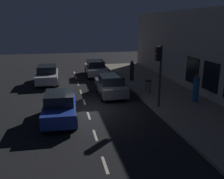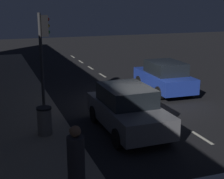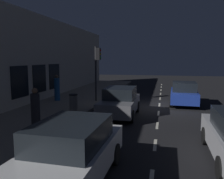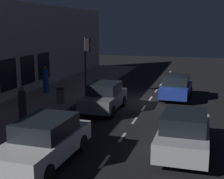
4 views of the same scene
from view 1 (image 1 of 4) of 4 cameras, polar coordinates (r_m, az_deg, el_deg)
The scene contains 12 objects.
ground_plane at distance 15.21m, azimuth -5.99°, elevation -4.83°, with size 60.00×60.00×0.00m, color black.
sidewalk at distance 16.96m, azimuth 15.50°, elevation -2.89°, with size 4.50×32.00×0.15m.
building_facade at distance 17.64m, azimuth 23.65°, elevation 7.33°, with size 0.65×32.00×6.31m.
lane_centre_line at distance 14.28m, azimuth -5.54°, elevation -6.18°, with size 0.12×27.20×0.01m.
traffic_light at distance 14.86m, azimuth 11.06°, elevation 5.91°, with size 0.47×0.32×3.86m.
parked_car_0 at distance 13.59m, azimuth -12.27°, elevation -4.09°, with size 1.95×3.89×1.58m.
parked_car_1 at distance 17.85m, azimuth -0.35°, elevation 0.99°, with size 1.90×3.97×1.58m.
parked_car_2 at distance 24.85m, azimuth -3.97°, elevation 5.10°, with size 2.03×4.49×1.58m.
parked_car_3 at distance 22.41m, azimuth -15.06°, elevation 3.46°, with size 1.97×4.34×1.58m.
pedestrian_0 at distance 22.21m, azimuth 4.72°, elevation 4.38°, with size 0.52×0.52×1.82m.
pedestrian_1 at distance 16.97m, azimuth 19.25°, elevation 0.09°, with size 0.45×0.45×1.85m.
trash_bin at distance 18.41m, azimuth 8.52°, elevation 0.73°, with size 0.50×0.50×0.94m.
Camera 1 is at (-1.46, -14.19, 5.26)m, focal length 38.62 mm.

